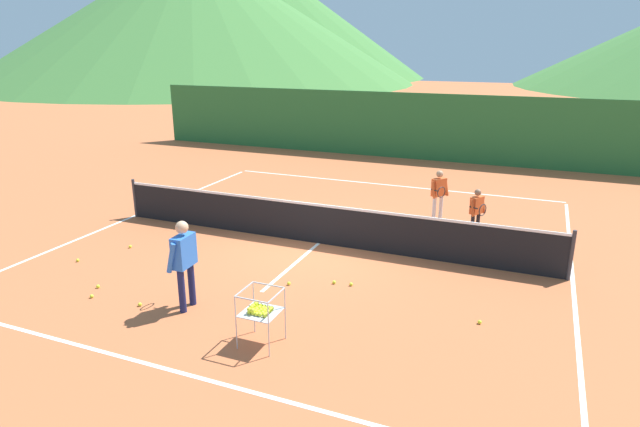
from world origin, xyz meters
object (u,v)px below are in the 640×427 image
object	(u,v)px
tennis_ball_0	(130,246)
tennis_ball_4	(334,282)
ball_cart	(260,310)
tennis_ball_3	(140,304)
tennis_ball_2	(98,286)
student_1	(477,208)
tennis_net	(319,223)
tennis_ball_5	(92,296)
instructor	(184,257)
student_0	(439,191)
tennis_ball_8	(351,284)
tennis_ball_6	(78,260)
tennis_ball_7	(480,322)
tennis_ball_1	(289,283)

from	to	relation	value
tennis_ball_0	tennis_ball_4	bearing A→B (deg)	-0.18
tennis_ball_0	tennis_ball_4	distance (m)	5.07
ball_cart	tennis_ball_3	xyz separation A→B (m)	(-2.62, 0.28, -0.55)
ball_cart	tennis_ball_2	bearing A→B (deg)	171.60
student_1	tennis_ball_4	xyz separation A→B (m)	(-2.20, -3.84, -0.69)
tennis_net	ball_cart	distance (m)	4.55
tennis_ball_5	tennis_ball_0	bearing A→B (deg)	115.89
instructor	tennis_ball_4	bearing A→B (deg)	43.28
tennis_ball_3	student_0	bearing A→B (deg)	60.49
tennis_ball_4	tennis_ball_5	bearing A→B (deg)	-149.76
tennis_ball_5	tennis_ball_8	distance (m)	4.88
tennis_ball_5	tennis_net	bearing A→B (deg)	56.72
tennis_ball_5	tennis_ball_6	xyz separation A→B (m)	(-1.60, 1.22, 0.00)
tennis_net	tennis_ball_3	bearing A→B (deg)	-112.66
tennis_net	tennis_ball_5	bearing A→B (deg)	-123.28
tennis_ball_3	tennis_ball_6	bearing A→B (deg)	156.71
tennis_ball_2	instructor	bearing A→B (deg)	-0.26
tennis_ball_0	tennis_ball_8	size ratio (longest dim) A/B	1.00
tennis_ball_0	tennis_ball_6	world-z (taller)	same
tennis_ball_0	tennis_ball_2	size ratio (longest dim) A/B	1.00
tennis_net	student_0	size ratio (longest dim) A/B	8.06
tennis_net	student_1	xyz separation A→B (m)	(3.35, 1.88, 0.23)
instructor	tennis_ball_4	world-z (taller)	instructor
tennis_ball_6	tennis_ball_7	xyz separation A→B (m)	(8.38, 0.54, 0.00)
tennis_ball_1	tennis_ball_7	bearing A→B (deg)	-2.36
tennis_ball_1	tennis_ball_7	xyz separation A→B (m)	(3.64, -0.15, 0.00)
student_0	tennis_ball_1	size ratio (longest dim) A/B	19.86
tennis_ball_6	tennis_net	bearing A→B (deg)	34.66
student_1	tennis_ball_2	size ratio (longest dim) A/B	17.73
ball_cart	student_1	bearing A→B (deg)	68.68
tennis_ball_3	tennis_ball_0	bearing A→B (deg)	134.22
tennis_ball_4	ball_cart	bearing A→B (deg)	-96.20
tennis_net	instructor	size ratio (longest dim) A/B	6.66
tennis_ball_1	tennis_ball_7	world-z (taller)	same
tennis_ball_5	ball_cart	bearing A→B (deg)	-3.13
tennis_ball_3	tennis_ball_5	bearing A→B (deg)	-175.66
student_0	tennis_ball_7	xyz separation A→B (m)	(1.74, -5.37, -0.78)
tennis_ball_6	tennis_ball_4	bearing A→B (deg)	10.99
instructor	tennis_ball_1	bearing A→B (deg)	50.87
ball_cart	tennis_ball_1	bearing A→B (deg)	104.03
tennis_ball_0	tennis_ball_7	size ratio (longest dim) A/B	1.00
tennis_ball_0	tennis_ball_5	distance (m)	2.57
tennis_ball_8	instructor	bearing A→B (deg)	-140.45
instructor	student_1	distance (m)	7.18
instructor	tennis_ball_6	bearing A→B (deg)	166.17
tennis_ball_0	tennis_ball_5	bearing A→B (deg)	-64.11
ball_cart	tennis_ball_7	size ratio (longest dim) A/B	13.22
ball_cart	tennis_ball_3	world-z (taller)	ball_cart
tennis_net	tennis_ball_4	size ratio (longest dim) A/B	160.14
tennis_ball_6	tennis_ball_8	xyz separation A→B (m)	(5.88, 1.12, 0.00)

